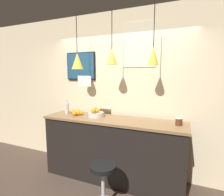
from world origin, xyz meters
TOP-DOWN VIEW (x-y plane):
  - back_wall at (0.00, 0.97)m, footprint 8.00×0.06m
  - service_counter at (0.00, 0.57)m, footprint 2.38×0.59m
  - bar_stool at (0.15, -0.09)m, footprint 0.44×0.44m
  - fruit_bowl at (-0.32, 0.60)m, footprint 0.26×0.26m
  - orange_pile at (-0.72, 0.60)m, footprint 0.26×0.23m
  - juice_bottle at (-0.92, 0.60)m, footprint 0.07×0.07m
  - spread_jar at (1.03, 0.60)m, footprint 0.10×0.10m
  - pendant_lamp_left at (-0.64, 0.57)m, footprint 0.20×0.20m
  - pendant_lamp_middle at (0.00, 0.57)m, footprint 0.17×0.17m
  - pendant_lamp_right at (0.64, 0.57)m, footprint 0.16×0.16m
  - mounted_tv at (-0.80, 0.92)m, footprint 0.62×0.04m
  - hanging_menu_board at (-0.38, 0.36)m, footprint 0.24×0.01m
  - wall_poster at (0.34, 0.94)m, footprint 0.56×0.01m

SIDE VIEW (x-z plane):
  - bar_stool at x=0.15m, z-range 0.08..0.71m
  - service_counter at x=0.00m, z-range 0.00..1.07m
  - orange_pile at x=-0.72m, z-range 1.06..1.15m
  - spread_jar at x=1.03m, z-range 1.06..1.18m
  - fruit_bowl at x=-0.32m, z-range 1.04..1.20m
  - juice_bottle at x=-0.92m, z-range 1.04..1.31m
  - back_wall at x=0.00m, z-range 0.00..2.90m
  - hanging_menu_board at x=-0.38m, z-range 1.61..1.78m
  - mounted_tv at x=-0.80m, z-range 1.70..2.22m
  - pendant_lamp_left at x=-0.64m, z-range 1.57..2.48m
  - pendant_lamp_right at x=0.64m, z-range 1.62..2.50m
  - pendant_lamp_middle at x=0.00m, z-range 1.65..2.50m
  - wall_poster at x=0.34m, z-range 1.92..2.67m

